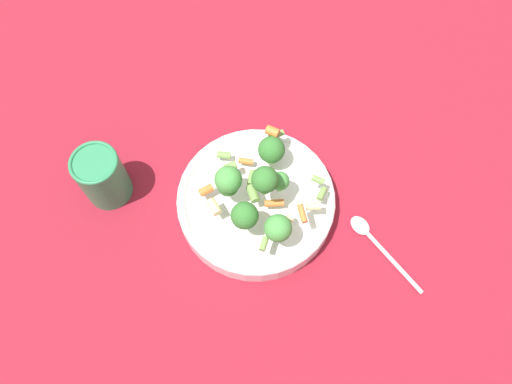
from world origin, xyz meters
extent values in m
plane|color=maroon|center=(0.00, 0.00, 0.00)|extent=(3.00, 3.00, 0.00)
cylinder|color=white|center=(0.00, 0.00, 0.02)|extent=(0.25, 0.25, 0.03)
torus|color=white|center=(0.00, 0.00, 0.03)|extent=(0.25, 0.25, 0.01)
cylinder|color=#8CB766|center=(0.07, 0.01, 0.05)|extent=(0.02, 0.02, 0.02)
sphere|color=#33722D|center=(0.07, 0.01, 0.08)|extent=(0.04, 0.04, 0.04)
cylinder|color=#8CB766|center=(-0.02, 0.04, 0.07)|extent=(0.01, 0.01, 0.02)
sphere|color=#479342|center=(-0.02, 0.04, 0.10)|extent=(0.04, 0.04, 0.04)
cylinder|color=#8CB766|center=(-0.05, -0.06, 0.06)|extent=(0.01, 0.01, 0.02)
sphere|color=#479342|center=(-0.05, -0.06, 0.09)|extent=(0.04, 0.04, 0.04)
cylinder|color=#8CB766|center=(-0.05, -0.01, 0.07)|extent=(0.01, 0.01, 0.02)
sphere|color=#33722D|center=(-0.05, -0.01, 0.09)|extent=(0.04, 0.04, 0.04)
cylinder|color=#8CB766|center=(0.02, -0.03, 0.06)|extent=(0.01, 0.01, 0.02)
sphere|color=#479342|center=(0.02, -0.03, 0.08)|extent=(0.03, 0.03, 0.03)
cylinder|color=#8CB766|center=(0.00, -0.01, 0.09)|extent=(0.01, 0.01, 0.02)
sphere|color=#33722D|center=(0.00, -0.01, 0.12)|extent=(0.04, 0.04, 0.04)
cylinder|color=#8CB766|center=(-0.02, 0.04, 0.06)|extent=(0.01, 0.01, 0.01)
sphere|color=#33722D|center=(-0.02, 0.04, 0.08)|extent=(0.03, 0.03, 0.03)
cylinder|color=#729E4C|center=(0.06, -0.08, 0.08)|extent=(0.01, 0.02, 0.01)
cylinder|color=beige|center=(-0.06, 0.04, 0.07)|extent=(0.03, 0.03, 0.01)
cylinder|color=#729E4C|center=(0.01, 0.05, 0.07)|extent=(0.02, 0.02, 0.01)
cylinder|color=#729E4C|center=(0.05, -0.09, 0.06)|extent=(0.02, 0.01, 0.01)
cylinder|color=#729E4C|center=(0.10, 0.02, 0.08)|extent=(0.03, 0.02, 0.01)
cylinder|color=orange|center=(0.00, -0.03, 0.05)|extent=(0.03, 0.03, 0.01)
cylinder|color=orange|center=(-0.04, 0.07, 0.06)|extent=(0.03, 0.02, 0.01)
cylinder|color=#729E4C|center=(0.10, 0.02, 0.07)|extent=(0.02, 0.03, 0.01)
cylinder|color=#729E4C|center=(-0.07, -0.06, 0.08)|extent=(0.02, 0.01, 0.01)
cylinder|color=#729E4C|center=(0.01, 0.01, 0.07)|extent=(0.03, 0.02, 0.01)
cylinder|color=#729E4C|center=(0.03, 0.08, 0.05)|extent=(0.02, 0.02, 0.01)
cylinder|color=orange|center=(0.04, 0.04, 0.05)|extent=(0.02, 0.03, 0.01)
cylinder|color=beige|center=(0.02, -0.09, 0.07)|extent=(0.02, 0.02, 0.01)
cylinder|color=orange|center=(-0.01, -0.08, 0.09)|extent=(0.03, 0.03, 0.01)
cylinder|color=#729E4C|center=(-0.01, 0.00, 0.07)|extent=(0.03, 0.03, 0.01)
cylinder|color=orange|center=(0.09, 0.02, 0.09)|extent=(0.02, 0.02, 0.01)
cylinder|color=beige|center=(-0.02, -0.06, 0.06)|extent=(0.02, 0.02, 0.01)
cylinder|color=#2D7F51|center=(-0.10, 0.23, 0.05)|extent=(0.07, 0.07, 0.10)
torus|color=#2D7F51|center=(-0.10, 0.23, 0.10)|extent=(0.07, 0.07, 0.01)
cylinder|color=silver|center=(0.02, -0.24, 0.01)|extent=(0.05, 0.11, 0.01)
ellipsoid|color=silver|center=(0.05, -0.16, 0.01)|extent=(0.04, 0.04, 0.01)
camera|label=1|loc=(-0.27, -0.16, 0.76)|focal=35.00mm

